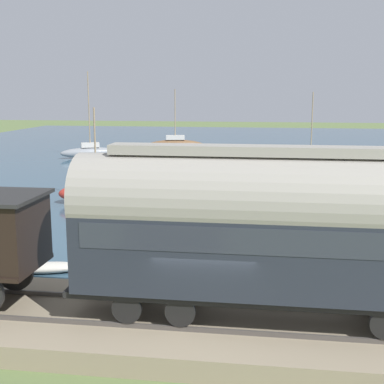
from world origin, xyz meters
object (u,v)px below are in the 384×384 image
at_px(passenger_coach, 282,226).
at_px(rowboat_mid_harbor, 277,221).
at_px(sailboat_brown, 175,146).
at_px(sailboat_teal, 311,157).
at_px(sailboat_red, 97,191).
at_px(rowboat_near_shore, 48,268).
at_px(rowboat_off_pier, 8,239).
at_px(sailboat_gray, 90,152).
at_px(rowboat_far_out, 97,228).

relative_size(passenger_coach, rowboat_mid_harbor, 3.79).
bearing_deg(sailboat_brown, sailboat_teal, -125.14).
bearing_deg(sailboat_teal, sailboat_red, 160.40).
bearing_deg(rowboat_near_shore, rowboat_off_pier, 28.87).
xyz_separation_m(passenger_coach, sailboat_gray, (36.41, 17.44, -2.50)).
relative_size(passenger_coach, sailboat_brown, 1.65).
distance_m(rowboat_near_shore, rowboat_mid_harbor, 11.42).
height_order(passenger_coach, sailboat_red, sailboat_red).
bearing_deg(rowboat_far_out, sailboat_red, 5.19).
xyz_separation_m(sailboat_red, rowboat_far_out, (-6.66, -2.21, -0.42)).
height_order(sailboat_gray, sailboat_brown, sailboat_gray).
bearing_deg(sailboat_brown, rowboat_far_out, 170.87).
relative_size(rowboat_far_out, rowboat_off_pier, 1.22).
height_order(passenger_coach, sailboat_brown, sailboat_brown).
bearing_deg(rowboat_mid_harbor, rowboat_near_shore, 152.05).
bearing_deg(rowboat_near_shore, sailboat_teal, -35.32).
distance_m(rowboat_near_shore, rowboat_far_out, 5.57).
relative_size(sailboat_gray, sailboat_red, 1.50).
distance_m(passenger_coach, rowboat_mid_harbor, 12.58).
distance_m(sailboat_gray, rowboat_far_out, 28.17).
height_order(sailboat_brown, rowboat_far_out, sailboat_brown).
relative_size(sailboat_red, rowboat_off_pier, 2.69).
relative_size(passenger_coach, sailboat_red, 1.97).
distance_m(sailboat_red, rowboat_off_pier, 9.03).
relative_size(rowboat_mid_harbor, rowboat_off_pier, 1.40).
relative_size(sailboat_gray, rowboat_mid_harbor, 2.87).
relative_size(sailboat_brown, rowboat_far_out, 2.65).
bearing_deg(sailboat_red, rowboat_mid_harbor, -136.69).
bearing_deg(sailboat_teal, sailboat_brown, 83.29).
height_order(sailboat_teal, sailboat_brown, sailboat_brown).
bearing_deg(rowboat_mid_harbor, rowboat_off_pier, 130.29).
height_order(sailboat_brown, rowboat_mid_harbor, sailboat_brown).
xyz_separation_m(rowboat_mid_harbor, rowboat_far_out, (-2.40, 8.15, -0.00)).
xyz_separation_m(passenger_coach, rowboat_off_pier, (7.55, 11.27, -2.90)).
bearing_deg(sailboat_teal, sailboat_gray, 103.74).
distance_m(passenger_coach, sailboat_gray, 40.45).
relative_size(sailboat_brown, rowboat_near_shore, 2.54).
bearing_deg(sailboat_gray, sailboat_red, 175.04).
bearing_deg(passenger_coach, rowboat_near_shore, 62.15).
height_order(sailboat_teal, rowboat_near_shore, sailboat_teal).
bearing_deg(passenger_coach, rowboat_far_out, 39.33).
relative_size(sailboat_teal, rowboat_mid_harbor, 2.21).
height_order(sailboat_gray, rowboat_mid_harbor, sailboat_gray).
distance_m(sailboat_teal, rowboat_mid_harbor, 23.62).
height_order(sailboat_gray, sailboat_red, sailboat_gray).
bearing_deg(sailboat_teal, rowboat_mid_harbor, -172.08).
bearing_deg(sailboat_brown, sailboat_gray, 109.85).
bearing_deg(rowboat_off_pier, sailboat_gray, 33.00).
bearing_deg(rowboat_far_out, rowboat_near_shore, 166.58).
relative_size(sailboat_teal, sailboat_red, 1.15).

